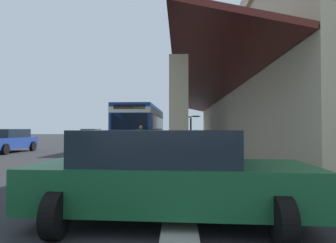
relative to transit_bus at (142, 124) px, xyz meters
name	(u,v)px	position (x,y,z in m)	size (l,w,h in m)	color
ground	(240,148)	(0.40, 7.51, -1.85)	(120.00, 120.00, 0.00)	#262628
curb_strip	(179,149)	(2.16, 2.94, -1.79)	(36.85, 0.50, 0.12)	#9E998E
plaza_building	(317,99)	(2.16, 12.56, 1.74)	(31.01, 16.94, 7.17)	#C6B793
transit_bus	(142,124)	(0.00, 0.00, 0.00)	(11.25, 2.95, 3.34)	navy
parked_sedan_green	(167,175)	(18.94, 2.74, -1.10)	(2.60, 4.49, 1.47)	#195933
parked_sedan_white	(91,135)	(-9.17, -6.73, -1.10)	(4.41, 2.04, 1.47)	silver
parked_sedan_blue	(7,140)	(5.04, -7.89, -1.10)	(4.49, 2.17, 1.47)	navy
pedestrian	(141,139)	(7.06, 0.83, -0.91)	(0.56, 0.53, 1.68)	#38383D
potted_palm	(191,138)	(-3.93, 3.97, -1.20)	(1.58, 1.89, 2.71)	#4C4742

